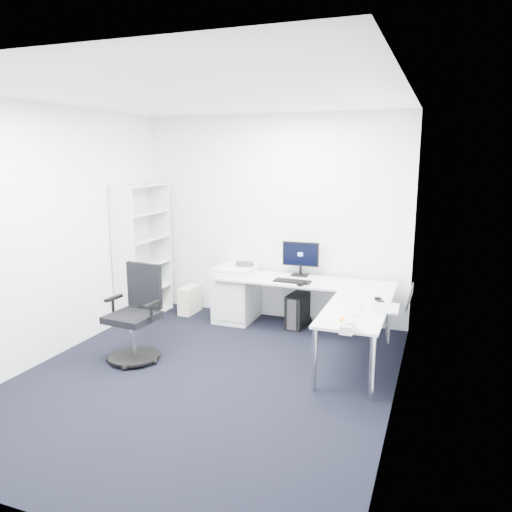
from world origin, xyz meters
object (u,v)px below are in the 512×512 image
(monitor, at_px, (300,258))
(l_desk, at_px, (297,312))
(bookshelf, at_px, (143,252))
(laptop, at_px, (387,297))
(task_chair, at_px, (132,315))

(monitor, bearing_deg, l_desk, -79.45)
(l_desk, height_order, bookshelf, bookshelf)
(monitor, bearing_deg, laptop, -43.89)
(laptop, bearing_deg, l_desk, 151.37)
(l_desk, relative_size, task_chair, 2.14)
(bookshelf, relative_size, laptop, 4.84)
(task_chair, height_order, laptop, task_chair)
(task_chair, distance_m, monitor, 2.27)
(bookshelf, height_order, monitor, bookshelf)
(monitor, distance_m, laptop, 1.61)
(bookshelf, xyz_separation_m, laptop, (3.26, -0.59, -0.13))
(l_desk, height_order, laptop, laptop)
(bookshelf, height_order, laptop, bookshelf)
(monitor, bearing_deg, task_chair, -128.90)
(l_desk, xyz_separation_m, laptop, (1.08, -0.54, 0.45))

